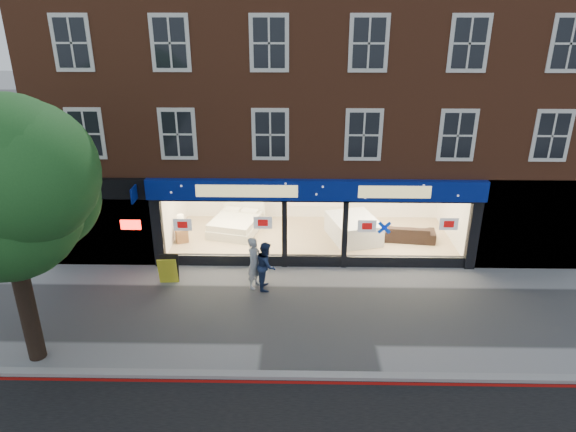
{
  "coord_description": "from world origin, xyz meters",
  "views": [
    {
      "loc": [
        -0.62,
        -13.26,
        8.71
      ],
      "look_at": [
        -0.92,
        2.5,
        2.16
      ],
      "focal_mm": 32.0,
      "sensor_mm": 36.0,
      "label": 1
    }
  ],
  "objects_px": {
    "display_bed": "(236,223)",
    "a_board": "(169,270)",
    "pedestrian_grey": "(254,263)",
    "pedestrian_blue": "(266,265)",
    "mattress_stack": "(353,228)",
    "sofa": "(407,233)"
  },
  "relations": [
    {
      "from": "sofa",
      "to": "pedestrian_grey",
      "type": "height_order",
      "value": "pedestrian_grey"
    },
    {
      "from": "display_bed",
      "to": "pedestrian_blue",
      "type": "xyz_separation_m",
      "value": [
        1.48,
        -4.32,
        0.37
      ]
    },
    {
      "from": "sofa",
      "to": "pedestrian_grey",
      "type": "distance_m",
      "value": 6.72
    },
    {
      "from": "sofa",
      "to": "a_board",
      "type": "distance_m",
      "value": 9.22
    },
    {
      "from": "mattress_stack",
      "to": "sofa",
      "type": "distance_m",
      "value": 2.11
    },
    {
      "from": "display_bed",
      "to": "pedestrian_blue",
      "type": "bearing_deg",
      "value": -56.63
    },
    {
      "from": "display_bed",
      "to": "a_board",
      "type": "xyz_separation_m",
      "value": [
        -1.81,
        -4.06,
        0.05
      ]
    },
    {
      "from": "mattress_stack",
      "to": "a_board",
      "type": "height_order",
      "value": "a_board"
    },
    {
      "from": "sofa",
      "to": "pedestrian_grey",
      "type": "xyz_separation_m",
      "value": [
        -5.7,
        -3.53,
        0.47
      ]
    },
    {
      "from": "display_bed",
      "to": "pedestrian_grey",
      "type": "height_order",
      "value": "pedestrian_grey"
    },
    {
      "from": "display_bed",
      "to": "a_board",
      "type": "distance_m",
      "value": 4.45
    },
    {
      "from": "mattress_stack",
      "to": "pedestrian_grey",
      "type": "distance_m",
      "value": 5.14
    },
    {
      "from": "pedestrian_blue",
      "to": "pedestrian_grey",
      "type": "bearing_deg",
      "value": 80.96
    },
    {
      "from": "pedestrian_grey",
      "to": "mattress_stack",
      "type": "bearing_deg",
      "value": -19.22
    },
    {
      "from": "sofa",
      "to": "mattress_stack",
      "type": "bearing_deg",
      "value": 3.99
    },
    {
      "from": "display_bed",
      "to": "mattress_stack",
      "type": "xyz_separation_m",
      "value": [
        4.69,
        -0.62,
        0.08
      ]
    },
    {
      "from": "a_board",
      "to": "pedestrian_blue",
      "type": "relative_size",
      "value": 0.6
    },
    {
      "from": "display_bed",
      "to": "pedestrian_grey",
      "type": "xyz_separation_m",
      "value": [
        1.09,
        -4.27,
        0.44
      ]
    },
    {
      "from": "sofa",
      "to": "a_board",
      "type": "bearing_deg",
      "value": 28.41
    },
    {
      "from": "sofa",
      "to": "pedestrian_blue",
      "type": "relative_size",
      "value": 1.3
    },
    {
      "from": "pedestrian_grey",
      "to": "pedestrian_blue",
      "type": "distance_m",
      "value": 0.4
    },
    {
      "from": "mattress_stack",
      "to": "pedestrian_blue",
      "type": "bearing_deg",
      "value": -130.9
    }
  ]
}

